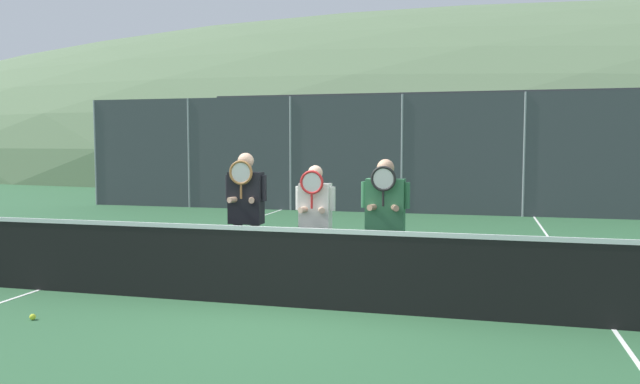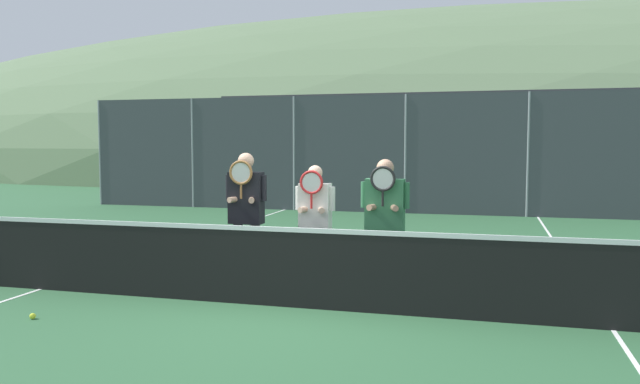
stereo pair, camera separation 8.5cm
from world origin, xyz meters
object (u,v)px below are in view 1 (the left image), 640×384
Objects in this scene: player_leftmost at (246,208)px; tennis_ball_on_court at (33,317)px; car_far_left at (243,173)px; car_left_of_center at (383,176)px; player_center_right at (385,215)px; player_center_left at (315,219)px; car_center at (538,179)px.

tennis_ball_on_court is (-1.76, -2.05, -1.07)m from player_leftmost.
car_far_left reaches higher than car_left_of_center.
car_left_of_center is at bearing -2.24° from car_far_left.
player_leftmost is 1.04× the size of player_center_right.
car_center is (3.83, 12.63, -0.11)m from player_center_left.
player_leftmost is 0.44× the size of car_center.
player_center_right is at bearing -1.86° from player_leftmost.
player_center_right is 0.43× the size of car_center.
car_far_left is at bearing 118.62° from player_center_right.
tennis_ball_on_court is (-3.67, -1.99, -1.04)m from player_center_right.
player_leftmost is 12.50m from car_left_of_center.
player_center_right is at bearing 28.44° from tennis_ball_on_court.
car_far_left is at bearing 115.35° from player_center_left.
player_center_left is 13.20m from car_center.
car_left_of_center reaches higher than player_center_left.
player_leftmost is at bearing 178.14° from player_center_right.
player_leftmost reaches higher than car_left_of_center.
car_center is 16.08m from tennis_ball_on_court.
player_leftmost is 2.91m from tennis_ball_on_court.
car_left_of_center is at bearing 94.77° from player_center_left.
player_center_left is 12.58m from car_left_of_center.
car_left_of_center is (-1.05, 12.54, -0.09)m from player_center_left.
player_center_right reaches higher than car_center.
player_center_left is 0.38× the size of car_far_left.
car_left_of_center is (-1.97, 12.56, -0.17)m from player_center_right.
player_center_left is 0.40× the size of car_center.
player_leftmost reaches higher than tennis_ball_on_court.
car_left_of_center is at bearing 98.92° from player_center_right.
player_center_left is 0.41× the size of car_left_of_center.
player_center_right is at bearing -1.43° from player_center_left.
car_left_of_center is at bearing 90.28° from player_leftmost.
player_center_right is 0.43× the size of car_left_of_center.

